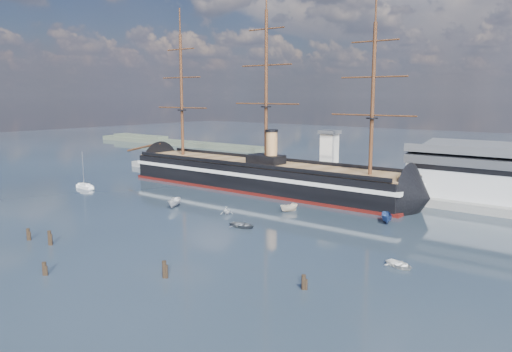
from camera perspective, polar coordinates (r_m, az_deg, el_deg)
The scene contains 17 objects.
ground at distance 121.33m, azimuth -0.87°, elevation -3.61°, with size 600.00×600.00×0.00m, color black.
quay at distance 145.61m, azimuth 11.25°, elevation -1.62°, with size 180.00×18.00×2.00m, color slate.
quay_tower at distance 144.83m, azimuth 8.36°, elevation 2.31°, with size 5.00×5.00×15.00m.
shoreline at distance 285.19m, azimuth -10.47°, elevation 3.93°, with size 120.00×10.00×4.00m.
warship at distance 144.30m, azimuth -0.05°, elevation 0.09°, with size 112.90×16.49×53.94m.
sailboat at distance 153.79m, azimuth -18.97°, elevation -1.11°, with size 6.90×2.41×10.87m.
motorboat_a at distance 122.90m, azimuth -9.29°, elevation -3.56°, with size 6.87×2.52×2.75m, color silver.
motorboat_b at distance 103.03m, azimuth -1.56°, elevation -5.93°, with size 3.56×1.42×1.66m, color slate.
motorboat_c at distance 117.13m, azimuth 3.78°, elevation -4.09°, with size 5.57×2.04×2.23m, color beige.
motorboat_d at distance 114.69m, azimuth -3.38°, elevation -4.38°, with size 5.20×2.25×1.91m, color silver.
motorboat_e at distance 83.26m, azimuth 16.09°, elevation -10.01°, with size 3.06×1.22×1.43m, color white.
motorboat_f at distance 110.36m, azimuth 14.70°, elevation -5.21°, with size 6.56×2.41×2.63m, color navy.
piling_near_left at distance 103.75m, azimuth -24.55°, elevation -6.67°, with size 0.64×0.64×2.97m, color black.
piling_near_mid at distance 83.34m, azimuth -22.99°, elevation -10.38°, with size 0.64×0.64×2.76m, color black.
piling_near_right at distance 77.09m, azimuth -10.41°, elevation -11.37°, with size 0.64×0.64×3.34m, color black.
piling_far_right at distance 72.02m, azimuth 5.45°, elevation -12.77°, with size 0.64×0.64×2.83m, color black.
piling_extra at distance 98.85m, azimuth -22.48°, elevation -7.30°, with size 0.64×0.64×3.42m, color black.
Camera 1 is at (75.05, -51.47, 26.89)m, focal length 35.00 mm.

